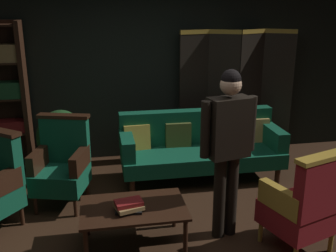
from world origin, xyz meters
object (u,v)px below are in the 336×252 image
object	(u,v)px
armchair_gilt_accent	(304,204)
book_tan_leather	(129,206)
book_black_cloth	(129,209)
standing_figure	(228,140)
folding_screen	(236,92)
coffee_table	(134,211)
armchair_wing_left	(62,164)
potted_plant	(62,139)
velvet_couch	(200,144)
book_red_leather	(129,203)

from	to	relation	value
armchair_gilt_accent	book_tan_leather	world-z (taller)	armchair_gilt_accent
book_black_cloth	armchair_gilt_accent	bearing A→B (deg)	-10.41
standing_figure	folding_screen	bearing A→B (deg)	68.59
coffee_table	armchair_gilt_accent	size ratio (longest dim) A/B	0.96
armchair_wing_left	potted_plant	world-z (taller)	armchair_wing_left
velvet_couch	book_tan_leather	distance (m)	1.86
armchair_gilt_accent	book_black_cloth	distance (m)	1.63
folding_screen	armchair_wing_left	xyz separation A→B (m)	(-2.48, -1.15, -0.50)
book_black_cloth	velvet_couch	bearing A→B (deg)	54.76
book_black_cloth	book_red_leather	world-z (taller)	book_red_leather
armchair_gilt_accent	book_red_leather	xyz separation A→B (m)	(-1.60, 0.29, 0.01)
book_black_cloth	standing_figure	bearing A→B (deg)	5.75
velvet_couch	book_tan_leather	size ratio (longest dim) A/B	8.67
book_red_leather	book_tan_leather	bearing A→B (deg)	-90.00
potted_plant	coffee_table	bearing A→B (deg)	-66.07
folding_screen	velvet_couch	size ratio (longest dim) A/B	0.90
folding_screen	book_tan_leather	size ratio (longest dim) A/B	7.77
armchair_wing_left	book_tan_leather	size ratio (longest dim) A/B	4.25
velvet_couch	potted_plant	distance (m)	1.84
armchair_gilt_accent	book_red_leather	distance (m)	1.63
velvet_couch	armchair_wing_left	bearing A→B (deg)	-165.71
standing_figure	book_red_leather	distance (m)	1.10
armchair_gilt_accent	folding_screen	bearing A→B (deg)	85.41
armchair_gilt_accent	potted_plant	bearing A→B (deg)	137.74
standing_figure	book_black_cloth	size ratio (longest dim) A/B	6.96
book_black_cloth	book_red_leather	bearing A→B (deg)	0.00
coffee_table	book_tan_leather	world-z (taller)	book_tan_leather
armchair_gilt_accent	standing_figure	xyz separation A→B (m)	(-0.63, 0.39, 0.54)
velvet_couch	coffee_table	distance (m)	1.79
velvet_couch	book_black_cloth	distance (m)	1.86
velvet_couch	potted_plant	xyz separation A→B (m)	(-1.81, 0.31, 0.08)
armchair_wing_left	armchair_gilt_accent	bearing A→B (deg)	-30.99
velvet_couch	armchair_gilt_accent	xyz separation A→B (m)	(0.52, -1.82, 0.03)
book_red_leather	potted_plant	bearing A→B (deg)	111.92
armchair_wing_left	book_red_leather	distance (m)	1.27
coffee_table	potted_plant	size ratio (longest dim) A/B	1.07
armchair_gilt_accent	armchair_wing_left	world-z (taller)	same
velvet_couch	potted_plant	world-z (taller)	potted_plant
armchair_wing_left	book_tan_leather	world-z (taller)	armchair_wing_left
book_black_cloth	book_tan_leather	size ratio (longest dim) A/B	1.00
potted_plant	folding_screen	bearing A→B (deg)	8.85
armchair_wing_left	book_tan_leather	bearing A→B (deg)	-57.68
book_black_cloth	book_tan_leather	bearing A→B (deg)	-90.00
armchair_gilt_accent	armchair_wing_left	xyz separation A→B (m)	(-2.28, 1.37, 0.00)
book_red_leather	armchair_gilt_accent	bearing A→B (deg)	-10.41
velvet_couch	potted_plant	size ratio (longest dim) A/B	2.28
book_black_cloth	book_red_leather	size ratio (longest dim) A/B	0.97
potted_plant	book_red_leather	distance (m)	1.97
book_tan_leather	potted_plant	bearing A→B (deg)	111.92
folding_screen	book_black_cloth	distance (m)	2.91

